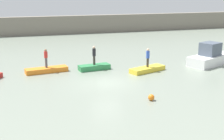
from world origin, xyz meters
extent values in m
plane|color=gray|center=(0.00, 0.00, 0.00)|extent=(120.00, 120.00, 0.00)
cube|color=gray|center=(0.00, 28.94, 1.51)|extent=(80.00, 1.20, 3.02)
cube|color=white|center=(11.96, 3.24, 0.48)|extent=(5.95, 4.22, 0.97)
cube|color=#4C5666|center=(11.69, 3.11, 1.61)|extent=(2.30, 2.18, 1.30)
cube|color=orange|center=(-4.42, 4.74, 0.22)|extent=(3.96, 1.62, 0.44)
cube|color=#2D7F47|center=(0.02, 4.40, 0.24)|extent=(3.09, 1.43, 0.49)
cube|color=gold|center=(4.61, 2.36, 0.21)|extent=(3.76, 2.32, 0.43)
cylinder|color=#38332D|center=(4.61, 2.36, 0.85)|extent=(0.22, 0.22, 0.85)
cylinder|color=blue|center=(4.61, 2.36, 1.61)|extent=(0.32, 0.32, 0.66)
sphere|color=beige|center=(4.61, 2.36, 2.06)|extent=(0.25, 0.25, 0.25)
cylinder|color=#38332D|center=(0.02, 4.40, 0.92)|extent=(0.22, 0.22, 0.87)
cylinder|color=black|center=(0.02, 4.40, 1.70)|extent=(0.32, 0.32, 0.68)
sphere|color=beige|center=(0.02, 4.40, 2.17)|extent=(0.25, 0.25, 0.25)
cylinder|color=#4C4C56|center=(-4.42, 4.74, 0.91)|extent=(0.22, 0.22, 0.93)
cylinder|color=red|center=(-4.42, 4.74, 1.66)|extent=(0.32, 0.32, 0.58)
sphere|color=#936B4C|center=(-4.42, 4.74, 2.07)|extent=(0.23, 0.23, 0.23)
sphere|color=orange|center=(1.85, -4.93, 0.22)|extent=(0.45, 0.45, 0.45)
camera|label=1|loc=(-6.60, -23.98, 7.62)|focal=50.67mm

